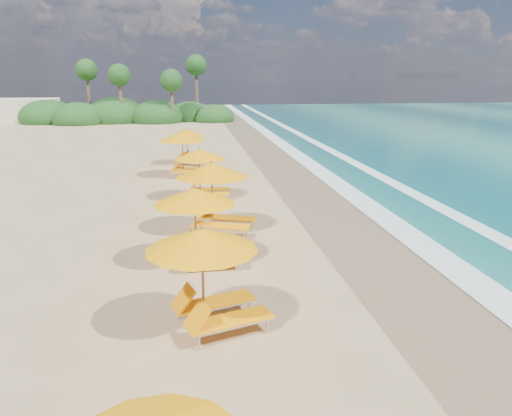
# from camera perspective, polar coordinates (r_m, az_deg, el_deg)

# --- Properties ---
(ground) EXTENTS (160.00, 160.00, 0.00)m
(ground) POSITION_cam_1_polar(r_m,az_deg,el_deg) (16.52, 0.00, -4.01)
(ground) COLOR tan
(ground) RESTS_ON ground
(wet_sand) EXTENTS (4.00, 160.00, 0.01)m
(wet_sand) POSITION_cam_1_polar(r_m,az_deg,el_deg) (17.49, 13.11, -3.29)
(wet_sand) COLOR #856D4F
(wet_sand) RESTS_ON ground
(surf_foam) EXTENTS (4.00, 160.00, 0.01)m
(surf_foam) POSITION_cam_1_polar(r_m,az_deg,el_deg) (18.60, 20.92, -2.72)
(surf_foam) COLOR white
(surf_foam) RESTS_ON ground
(station_2) EXTENTS (3.14, 3.07, 2.48)m
(station_2) POSITION_cam_1_polar(r_m,az_deg,el_deg) (10.57, -5.39, -7.56)
(station_2) COLOR olive
(station_2) RESTS_ON ground
(station_3) EXTENTS (2.67, 2.47, 2.45)m
(station_3) POSITION_cam_1_polar(r_m,az_deg,el_deg) (14.21, -6.48, -1.56)
(station_3) COLOR olive
(station_3) RESTS_ON ground
(station_4) EXTENTS (3.36, 3.30, 2.63)m
(station_4) POSITION_cam_1_polar(r_m,az_deg,el_deg) (17.13, -4.59, 1.80)
(station_4) COLOR olive
(station_4) RESTS_ON ground
(station_5) EXTENTS (2.80, 2.64, 2.40)m
(station_5) POSITION_cam_1_polar(r_m,az_deg,el_deg) (21.96, -6.25, 4.46)
(station_5) COLOR olive
(station_5) RESTS_ON ground
(station_6) EXTENTS (3.15, 3.02, 2.59)m
(station_6) POSITION_cam_1_polar(r_m,az_deg,el_deg) (27.11, -8.32, 6.72)
(station_6) COLOR olive
(station_6) RESTS_ON ground
(station_7) EXTENTS (3.00, 2.95, 2.32)m
(station_7) POSITION_cam_1_polar(r_m,az_deg,el_deg) (31.08, -7.93, 7.55)
(station_7) COLOR olive
(station_7) RESTS_ON ground
(treeline) EXTENTS (25.80, 8.80, 9.74)m
(treeline) POSITION_cam_1_polar(r_m,az_deg,el_deg) (61.59, -15.45, 10.75)
(treeline) COLOR #163D14
(treeline) RESTS_ON ground
(beach_building) EXTENTS (7.00, 5.00, 2.80)m
(beach_building) POSITION_cam_1_polar(r_m,az_deg,el_deg) (66.58, -25.72, 10.46)
(beach_building) COLOR beige
(beach_building) RESTS_ON ground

